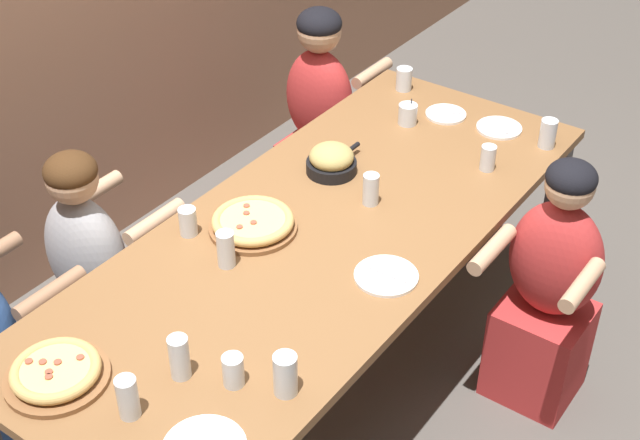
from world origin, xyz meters
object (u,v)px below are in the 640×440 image
(skillet_bowl, at_px, (332,160))
(drinking_glass_d, at_px, (128,400))
(drinking_glass_g, at_px, (488,159))
(drinking_glass_f, at_px, (226,251))
(diner_far_right, at_px, (320,125))
(drinking_glass_a, at_px, (180,359))
(drinking_glass_c, at_px, (548,135))
(empty_plate_c, at_px, (446,114))
(pizza_board_main, at_px, (56,373))
(drinking_glass_h, at_px, (371,191))
(diner_far_midleft, at_px, (94,287))
(diner_near_midright, at_px, (548,297))
(drinking_glass_i, at_px, (285,376))
(empty_plate_a, at_px, (386,276))
(pizza_board_second, at_px, (253,223))
(empty_plate_b, at_px, (499,128))
(cocktail_glass_blue, at_px, (408,115))
(drinking_glass_b, at_px, (233,372))
(drinking_glass_j, at_px, (188,223))
(drinking_glass_e, at_px, (404,80))

(skillet_bowl, distance_m, drinking_glass_d, 1.42)
(drinking_glass_d, height_order, drinking_glass_g, drinking_glass_d)
(drinking_glass_f, xyz_separation_m, diner_far_right, (1.36, 0.58, -0.32))
(drinking_glass_a, height_order, drinking_glass_c, drinking_glass_a)
(empty_plate_c, bearing_deg, pizza_board_main, 175.88)
(drinking_glass_h, distance_m, diner_far_midleft, 1.14)
(diner_near_midright, bearing_deg, drinking_glass_i, 73.94)
(drinking_glass_g, bearing_deg, empty_plate_a, -177.41)
(empty_plate_c, bearing_deg, empty_plate_a, -160.76)
(pizza_board_second, relative_size, drinking_glass_c, 2.63)
(empty_plate_b, xyz_separation_m, cocktail_glass_blue, (-0.19, 0.35, 0.04))
(skillet_bowl, height_order, empty_plate_a, skillet_bowl)
(drinking_glass_h, bearing_deg, drinking_glass_g, -27.64)
(drinking_glass_b, bearing_deg, diner_near_midright, -21.24)
(drinking_glass_d, height_order, drinking_glass_f, drinking_glass_d)
(empty_plate_b, bearing_deg, diner_near_midright, -137.11)
(drinking_glass_d, distance_m, drinking_glass_i, 0.45)
(drinking_glass_c, relative_size, drinking_glass_d, 0.89)
(empty_plate_a, bearing_deg, cocktail_glass_blue, 27.28)
(drinking_glass_d, bearing_deg, cocktail_glass_blue, 6.82)
(empty_plate_b, distance_m, diner_near_midright, 0.83)
(drinking_glass_c, bearing_deg, drinking_glass_j, 149.00)
(drinking_glass_e, bearing_deg, empty_plate_c, -110.30)
(empty_plate_a, height_order, diner_far_right, diner_far_right)
(drinking_glass_b, bearing_deg, empty_plate_c, 9.05)
(drinking_glass_g, bearing_deg, pizza_board_main, 164.40)
(drinking_glass_f, height_order, diner_near_midright, diner_near_midright)
(empty_plate_b, height_order, drinking_glass_d, drinking_glass_d)
(pizza_board_main, bearing_deg, cocktail_glass_blue, -1.42)
(pizza_board_main, xyz_separation_m, cocktail_glass_blue, (1.94, -0.05, 0.01))
(empty_plate_a, bearing_deg, drinking_glass_j, 106.06)
(cocktail_glass_blue, bearing_deg, drinking_glass_f, -179.79)
(empty_plate_c, relative_size, drinking_glass_i, 1.29)
(skillet_bowl, distance_m, cocktail_glass_blue, 0.52)
(empty_plate_a, relative_size, drinking_glass_g, 2.09)
(skillet_bowl, distance_m, diner_near_midright, 1.00)
(drinking_glass_c, bearing_deg, empty_plate_c, 91.54)
(pizza_board_main, xyz_separation_m, diner_far_right, (2.08, 0.53, -0.29))
(drinking_glass_d, relative_size, drinking_glass_h, 1.09)
(pizza_board_second, xyz_separation_m, empty_plate_a, (0.05, -0.55, -0.02))
(empty_plate_c, bearing_deg, empty_plate_b, -83.60)
(skillet_bowl, distance_m, empty_plate_a, 0.70)
(cocktail_glass_blue, relative_size, drinking_glass_g, 1.08)
(drinking_glass_e, bearing_deg, diner_far_midleft, 166.51)
(empty_plate_a, distance_m, empty_plate_b, 1.16)
(empty_plate_a, relative_size, cocktail_glass_blue, 1.94)
(empty_plate_a, xyz_separation_m, empty_plate_c, (1.12, 0.39, 0.00))
(empty_plate_b, bearing_deg, drinking_glass_b, -178.80)
(empty_plate_c, distance_m, drinking_glass_j, 1.37)
(drinking_glass_f, height_order, diner_far_midleft, diner_far_midleft)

